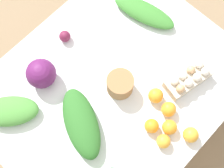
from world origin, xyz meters
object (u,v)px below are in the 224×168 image
object	(u,v)px
greens_bunch_scallion	(144,12)
greens_bunch_chard	(9,111)
orange_2	(169,109)
paper_bag	(120,84)
greens_bunch_beet_tops	(81,123)
orange_5	(163,141)
orange_4	(170,127)
orange_0	(191,135)
egg_carton	(188,78)
orange_1	(152,126)
cabbage_purple	(41,74)
beet_root	(65,36)
orange_3	(156,96)

from	to	relation	value
greens_bunch_scallion	greens_bunch_chard	bearing A→B (deg)	-6.86
greens_bunch_chard	orange_2	distance (m)	0.78
paper_bag	greens_bunch_beet_tops	xyz separation A→B (m)	(0.27, -0.00, -0.00)
paper_bag	orange_5	bearing A→B (deg)	79.90
greens_bunch_chard	orange_5	world-z (taller)	greens_bunch_chard
orange_4	greens_bunch_chard	bearing A→B (deg)	-51.99
greens_bunch_scallion	orange_0	xyz separation A→B (m)	(0.35, 0.61, 0.01)
greens_bunch_chard	orange_4	world-z (taller)	greens_bunch_chard
greens_bunch_beet_tops	orange_2	size ratio (longest dim) A/B	4.85
egg_carton	orange_0	bearing A→B (deg)	-126.70
egg_carton	greens_bunch_beet_tops	world-z (taller)	greens_bunch_beet_tops
orange_1	egg_carton	bearing A→B (deg)	-175.12
greens_bunch_beet_tops	orange_5	size ratio (longest dim) A/B	5.32
greens_bunch_scallion	orange_0	bearing A→B (deg)	60.28
cabbage_purple	orange_4	xyz separation A→B (m)	(-0.25, 0.64, -0.04)
greens_bunch_beet_tops	beet_root	size ratio (longest dim) A/B	5.91
greens_bunch_chard	beet_root	bearing A→B (deg)	-167.69
greens_bunch_scallion	beet_root	bearing A→B (deg)	-27.36
greens_bunch_beet_tops	greens_bunch_chard	xyz separation A→B (m)	(0.20, -0.30, -0.01)
orange_0	greens_bunch_chard	bearing A→B (deg)	-53.73
orange_3	orange_5	xyz separation A→B (m)	(0.14, 0.18, -0.00)
egg_carton	greens_bunch_scallion	xyz separation A→B (m)	(-0.14, -0.42, -0.01)
beet_root	orange_4	distance (m)	0.72
paper_bag	orange_4	distance (m)	0.32
orange_5	greens_bunch_scallion	bearing A→B (deg)	-130.69
egg_carton	orange_2	xyz separation A→B (m)	(0.19, 0.03, -0.01)
greens_bunch_scallion	orange_0	world-z (taller)	orange_0
cabbage_purple	orange_5	bearing A→B (deg)	104.95
orange_0	greens_bunch_scallion	bearing A→B (deg)	-119.72
beet_root	orange_4	size ratio (longest dim) A/B	0.84
egg_carton	orange_0	xyz separation A→B (m)	(0.21, 0.19, -0.00)
beet_root	orange_1	world-z (taller)	orange_1
cabbage_purple	orange_2	world-z (taller)	cabbage_purple
greens_bunch_beet_tops	greens_bunch_chard	world-z (taller)	greens_bunch_beet_tops
orange_1	orange_5	world-z (taller)	orange_1
orange_1	orange_4	bearing A→B (deg)	129.83
greens_bunch_beet_tops	orange_0	xyz separation A→B (m)	(-0.32, 0.42, -0.01)
cabbage_purple	orange_4	distance (m)	0.68
orange_0	orange_1	distance (m)	0.19
greens_bunch_beet_tops	beet_root	world-z (taller)	greens_bunch_beet_tops
egg_carton	orange_5	world-z (taller)	egg_carton
paper_bag	beet_root	size ratio (longest dim) A/B	2.21
orange_3	egg_carton	bearing A→B (deg)	161.71
cabbage_purple	orange_1	world-z (taller)	cabbage_purple
greens_bunch_scallion	orange_4	xyz separation A→B (m)	(0.39, 0.51, 0.00)
orange_1	orange_5	xyz separation A→B (m)	(0.02, 0.09, -0.00)
greens_bunch_chard	orange_2	size ratio (longest dim) A/B	3.88
greens_bunch_chard	egg_carton	bearing A→B (deg)	144.53
cabbage_purple	egg_carton	xyz separation A→B (m)	(-0.50, 0.54, -0.03)
greens_bunch_beet_tops	orange_5	world-z (taller)	greens_bunch_beet_tops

